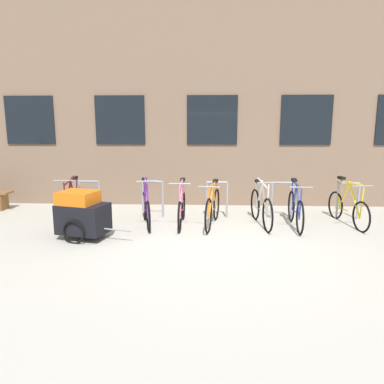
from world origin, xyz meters
TOP-DOWN VIEW (x-y plane):
  - ground_plane at (0.00, 0.00)m, footprint 42.00×42.00m
  - storefront_building at (-0.00, 6.70)m, footprint 28.00×7.04m
  - bike_rack at (0.11, 1.90)m, footprint 6.52×0.05m
  - bicycle_pink at (-0.66, 1.27)m, footprint 0.44×1.68m
  - bicycle_white at (1.05, 1.32)m, footprint 0.44×1.74m
  - bicycle_yellow at (2.94, 1.44)m, footprint 0.44×1.71m
  - bicycle_purple at (-1.43, 1.21)m, footprint 0.55×1.61m
  - bicycle_blue at (1.77, 1.21)m, footprint 0.44×1.73m
  - bicycle_maroon at (-3.07, 1.27)m, footprint 0.44×1.64m
  - bicycle_orange at (0.01, 1.23)m, footprint 0.48×1.78m
  - bike_trailer at (-2.49, 0.23)m, footprint 1.48×0.81m

SIDE VIEW (x-z plane):
  - ground_plane at x=0.00m, z-range 0.00..0.00m
  - bicycle_yellow at x=2.94m, z-range -0.14..0.88m
  - bicycle_pink at x=-0.66m, z-range -0.14..0.88m
  - bicycle_maroon at x=-3.07m, z-range -0.16..0.90m
  - bicycle_purple at x=-1.43m, z-range -0.16..0.91m
  - bicycle_blue at x=1.77m, z-range -0.12..0.89m
  - bicycle_white at x=1.05m, z-range -0.13..0.91m
  - bicycle_orange at x=0.01m, z-range -0.10..0.88m
  - bike_trailer at x=-2.49m, z-range 0.01..0.95m
  - bike_rack at x=0.11m, z-range 0.08..0.94m
  - storefront_building at x=0.00m, z-range 0.00..5.68m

